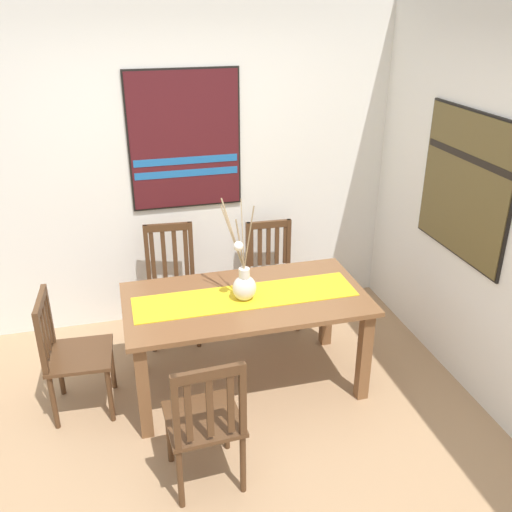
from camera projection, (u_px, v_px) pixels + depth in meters
ground_plane at (230, 453)px, 3.58m from camera, size 6.40×6.40×0.03m
wall_back at (178, 165)px, 4.63m from camera, size 6.40×0.12×2.70m
dining_table at (246, 311)px, 3.94m from camera, size 1.67×0.87×0.73m
table_runner at (246, 297)px, 3.89m from camera, size 1.54×0.36×0.01m
centerpiece_vase at (244, 283)px, 3.80m from camera, size 0.20×0.25×0.69m
chair_0 at (272, 271)px, 4.84m from camera, size 0.44×0.44×0.88m
chair_1 at (205, 420)px, 3.15m from camera, size 0.44×0.44×0.90m
chair_2 at (70, 352)px, 3.76m from camera, size 0.44×0.44×0.89m
chair_3 at (172, 282)px, 4.62m from camera, size 0.45×0.45×0.95m
painting_on_back_wall at (185, 141)px, 4.50m from camera, size 0.90×0.05×1.11m
painting_on_side_wall at (465, 185)px, 3.85m from camera, size 0.05×0.99×1.01m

